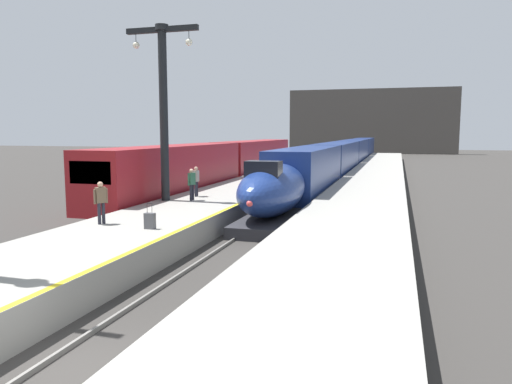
{
  "coord_description": "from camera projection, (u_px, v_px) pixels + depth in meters",
  "views": [
    {
      "loc": [
        5.92,
        -7.43,
        4.66
      ],
      "look_at": [
        -0.58,
        14.67,
        1.8
      ],
      "focal_mm": 33.89,
      "sensor_mm": 36.0,
      "label": 1
    }
  ],
  "objects": [
    {
      "name": "rail_main_left",
      "position": [
        303.0,
        195.0,
        35.69
      ],
      "size": [
        0.08,
        110.0,
        0.12
      ],
      "primitive_type": "cube",
      "color": "slate",
      "rests_on": "ground"
    },
    {
      "name": "platform_left",
      "position": [
        249.0,
        191.0,
        33.94
      ],
      "size": [
        4.8,
        110.0,
        1.05
      ],
      "primitive_type": "cube",
      "color": "gray",
      "rests_on": "ground"
    },
    {
      "name": "ground_plane",
      "position": [
        70.0,
        376.0,
        9.3
      ],
      "size": [
        260.0,
        260.0,
        0.0
      ],
      "primitive_type": "plane",
      "color": "#33302D"
    },
    {
      "name": "platform_right",
      "position": [
        367.0,
        196.0,
        31.67
      ],
      "size": [
        4.8,
        110.0,
        1.05
      ],
      "primitive_type": "cube",
      "color": "gray",
      "rests_on": "ground"
    },
    {
      "name": "passenger_far_waiting",
      "position": [
        196.0,
        179.0,
        27.17
      ],
      "size": [
        0.23,
        0.57,
        1.69
      ],
      "color": "#23232D",
      "rests_on": "platform_left"
    },
    {
      "name": "regional_train_adjacent",
      "position": [
        223.0,
        163.0,
        40.25
      ],
      "size": [
        2.85,
        36.6,
        3.8
      ],
      "color": "maroon",
      "rests_on": "ground"
    },
    {
      "name": "rail_main_right",
      "position": [
        323.0,
        195.0,
        35.27
      ],
      "size": [
        0.08,
        110.0,
        0.12
      ],
      "primitive_type": "cube",
      "color": "slate",
      "rests_on": "ground"
    },
    {
      "name": "rolling_suitcase",
      "position": [
        150.0,
        221.0,
        18.1
      ],
      "size": [
        0.4,
        0.22,
        0.98
      ],
      "color": "#4C4C51",
      "rests_on": "platform_left"
    },
    {
      "name": "terminus_back_wall",
      "position": [
        371.0,
        121.0,
        105.55
      ],
      "size": [
        36.0,
        2.0,
        14.0
      ],
      "primitive_type": "cube",
      "color": "#4C4742",
      "rests_on": "ground"
    },
    {
      "name": "platform_left_safety_stripe",
      "position": [
        281.0,
        185.0,
        33.23
      ],
      "size": [
        0.2,
        107.8,
        0.01
      ],
      "primitive_type": "cube",
      "color": "yellow",
      "rests_on": "platform_left"
    },
    {
      "name": "highspeed_train_main",
      "position": [
        345.0,
        156.0,
        55.78
      ],
      "size": [
        2.92,
        76.41,
        3.6
      ],
      "color": "navy",
      "rests_on": "ground"
    },
    {
      "name": "station_column_mid",
      "position": [
        163.0,
        96.0,
        25.07
      ],
      "size": [
        4.0,
        0.68,
        9.07
      ],
      "color": "black",
      "rests_on": "platform_left"
    },
    {
      "name": "passenger_mid_platform",
      "position": [
        192.0,
        182.0,
        25.56
      ],
      "size": [
        0.32,
        0.55,
        1.69
      ],
      "color": "#23232D",
      "rests_on": "platform_left"
    },
    {
      "name": "rail_secondary_right",
      "position": [
        219.0,
        192.0,
        37.54
      ],
      "size": [
        0.08,
        110.0,
        0.12
      ],
      "primitive_type": "cube",
      "color": "slate",
      "rests_on": "ground"
    },
    {
      "name": "passenger_near_edge",
      "position": [
        101.0,
        199.0,
        18.96
      ],
      "size": [
        0.39,
        0.49,
        1.69
      ],
      "color": "#23232D",
      "rests_on": "platform_left"
    },
    {
      "name": "rail_secondary_left",
      "position": [
        201.0,
        191.0,
        37.96
      ],
      "size": [
        0.08,
        110.0,
        0.12
      ],
      "primitive_type": "cube",
      "color": "slate",
      "rests_on": "ground"
    }
  ]
}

